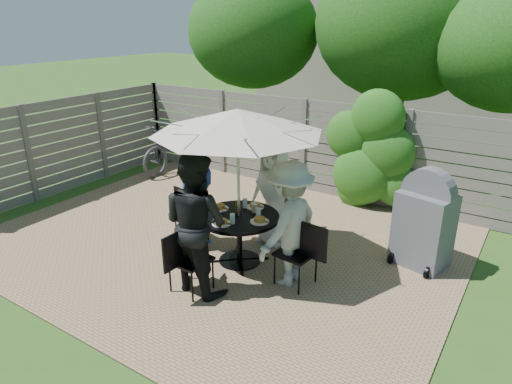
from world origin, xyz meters
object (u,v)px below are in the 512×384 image
Objects in this scene: glass_right at (258,213)px; syrup_jug at (238,208)px; bbq_grill at (424,222)px; person_left at (196,193)px; person_back at (274,194)px; chair_right at (296,266)px; umbrella at (238,121)px; chair_left at (192,228)px; glass_front at (232,219)px; person_front at (196,223)px; plate_back at (255,206)px; plate_left at (220,207)px; bicycle at (177,147)px; chair_front at (191,273)px; chair_back at (279,221)px; person_right at (289,224)px; plate_right at (260,220)px; patio_table at (239,230)px; glass_back at (245,203)px; coffee_cup at (254,208)px; plate_front at (222,222)px.

syrup_jug is at bearing -175.14° from glass_right.
person_left is at bearing -143.31° from bbq_grill.
person_back is 1.38m from chair_right.
umbrella is 2.91× the size of chair_left.
person_back is at bearing -152.51° from bbq_grill.
glass_front is at bearing -117.88° from glass_right.
person_front reaches higher than syrup_jug.
person_back reaches higher than plate_back.
umbrella reaches higher than plate_left.
bicycle is 5.99m from bbq_grill.
person_back is 0.77m from glass_right.
person_front is at bearing -1.60° from chair_front.
person_left is at bearing -46.58° from chair_back.
person_right is 6.44× the size of plate_right.
patio_table is 8.64× the size of glass_front.
syrup_jug is (-0.06, 0.05, -1.24)m from umbrella.
chair_front is 6.59× the size of glass_right.
glass_right is at bearing -27.88° from glass_back.
plate_right is at bearing -90.00° from person_right.
chair_back is at bearing -89.95° from person_front.
person_front reaches higher than chair_right.
glass_right is at bearing -6.43° from chair_right.
syrup_jug is at bearing -82.79° from glass_back.
coffee_cup reaches higher than plate_back.
plate_back is 0.51m from plate_left.
umbrella is 1.54× the size of person_back.
person_front is 7.07× the size of plate_left.
syrup_jug is (0.77, -0.02, -0.05)m from person_left.
chair_front is 0.64× the size of bbq_grill.
plate_right is at bearing -129.22° from bbq_grill.
patio_table is 1.30× the size of chair_right.
person_left is 1.17m from person_front.
person_right is at bearing -4.88° from plate_right.
bicycle reaches higher than plate_back.
patio_table is at bearing -5.87° from chair_back.
plate_right is at bearing -66.55° from person_back.
umbrella reaches higher than glass_right.
chair_front is (-0.08, -0.96, -1.77)m from umbrella.
person_right is at bearing -4.88° from patio_table.
plate_front is at bearing -49.88° from plate_left.
person_right is at bearing -42.48° from chair_front.
glass_right reaches higher than plate_left.
umbrella is at bearing 2.03° from chair_right.
person_right is at bearing 7.00° from chair_left.
plate_front is at bearing -5.90° from chair_back.
patio_table is 0.88m from person_back.
person_right reaches higher than glass_right.
person_right is at bearing -119.99° from bbq_grill.
chair_right is (1.92, -0.17, 0.03)m from chair_left.
bbq_grill reaches higher than bicycle.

